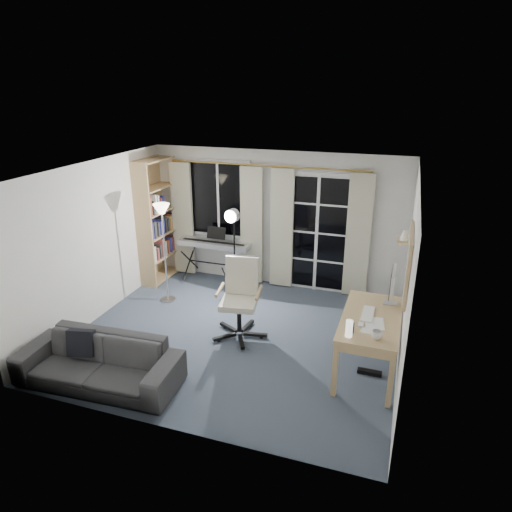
{
  "coord_description": "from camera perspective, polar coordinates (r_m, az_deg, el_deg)",
  "views": [
    {
      "loc": [
        2.1,
        -5.39,
        3.46
      ],
      "look_at": [
        0.19,
        0.35,
        1.14
      ],
      "focal_mm": 32.0,
      "sensor_mm": 36.0,
      "label": 1
    }
  ],
  "objects": [
    {
      "name": "wall_mirror",
      "position": [
        5.39,
        18.47,
        -0.9
      ],
      "size": [
        0.04,
        0.94,
        0.74
      ],
      "color": "tan",
      "rests_on": "floor"
    },
    {
      "name": "studio_light",
      "position": [
        7.25,
        -2.94,
        3.68
      ],
      "size": [
        0.32,
        0.33,
        1.63
      ],
      "rotation": [
        0.0,
        0.0,
        -0.14
      ],
      "color": "black",
      "rests_on": "floor"
    },
    {
      "name": "window",
      "position": [
        8.24,
        -4.65,
        7.14
      ],
      "size": [
        1.2,
        0.08,
        1.4
      ],
      "color": "white",
      "rests_on": "floor"
    },
    {
      "name": "french_door",
      "position": [
        7.87,
        7.63,
        2.76
      ],
      "size": [
        1.32,
        0.09,
        2.11
      ],
      "color": "white",
      "rests_on": "floor"
    },
    {
      "name": "mug",
      "position": [
        5.36,
        14.88,
        -9.39
      ],
      "size": [
        0.12,
        0.1,
        0.12
      ],
      "primitive_type": "imported",
      "rotation": [
        0.0,
        0.0,
        -0.01
      ],
      "color": "silver",
      "rests_on": "desk"
    },
    {
      "name": "office_chair",
      "position": [
        6.53,
        -1.92,
        -4.3
      ],
      "size": [
        0.78,
        0.78,
        1.14
      ],
      "rotation": [
        0.0,
        0.0,
        0.16
      ],
      "color": "black",
      "rests_on": "floor"
    },
    {
      "name": "keyboard_piano",
      "position": [
        8.22,
        -5.24,
        1.44
      ],
      "size": [
        1.32,
        0.64,
        0.95
      ],
      "rotation": [
        0.0,
        0.0,
        -0.01
      ],
      "color": "black",
      "rests_on": "floor"
    },
    {
      "name": "bookshelf",
      "position": [
        8.49,
        -12.36,
        4.06
      ],
      "size": [
        0.39,
        1.05,
        2.23
      ],
      "rotation": [
        0.0,
        0.0,
        -0.03
      ],
      "color": "tan",
      "rests_on": "floor"
    },
    {
      "name": "monitor",
      "position": [
        6.11,
        16.67,
        -3.32
      ],
      "size": [
        0.18,
        0.54,
        0.47
      ],
      "rotation": [
        0.0,
        0.0,
        -0.01
      ],
      "color": "silver",
      "rests_on": "desk"
    },
    {
      "name": "desk",
      "position": [
        5.87,
        14.14,
        -8.2
      ],
      "size": [
        0.72,
        1.41,
        0.75
      ],
      "rotation": [
        0.0,
        0.0,
        -0.01
      ],
      "color": "#A78355",
      "rests_on": "floor"
    },
    {
      "name": "wall_shelf",
      "position": [
        6.76,
        18.04,
        2.24
      ],
      "size": [
        0.16,
        0.3,
        0.18
      ],
      "color": "tan",
      "rests_on": "floor"
    },
    {
      "name": "curtains",
      "position": [
        7.96,
        1.25,
        3.68
      ],
      "size": [
        3.6,
        0.07,
        2.13
      ],
      "color": "gold",
      "rests_on": "floor"
    },
    {
      "name": "framed_print",
      "position": [
        6.22,
        18.74,
        2.45
      ],
      "size": [
        0.03,
        0.42,
        0.32
      ],
      "color": "tan",
      "rests_on": "floor"
    },
    {
      "name": "desk_clutter",
      "position": [
        5.71,
        13.21,
        -9.81
      ],
      "size": [
        0.45,
        0.85,
        0.95
      ],
      "rotation": [
        0.0,
        0.0,
        -0.01
      ],
      "color": "white",
      "rests_on": "desk"
    },
    {
      "name": "torchiere_lamp",
      "position": [
        7.4,
        -11.6,
        3.93
      ],
      "size": [
        0.32,
        0.32,
        1.67
      ],
      "rotation": [
        0.0,
        0.0,
        -0.24
      ],
      "color": "#B2B2B7",
      "rests_on": "floor"
    },
    {
      "name": "floor",
      "position": [
        6.74,
        -2.51,
        -10.01
      ],
      "size": [
        4.5,
        4.0,
        0.02
      ],
      "primitive_type": "cube",
      "color": "#3B4856",
      "rests_on": "ground"
    },
    {
      "name": "sofa",
      "position": [
        5.91,
        -19.21,
        -11.63
      ],
      "size": [
        2.0,
        0.67,
        0.77
      ],
      "rotation": [
        0.0,
        0.0,
        0.05
      ],
      "color": "#2F2F32",
      "rests_on": "floor"
    }
  ]
}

